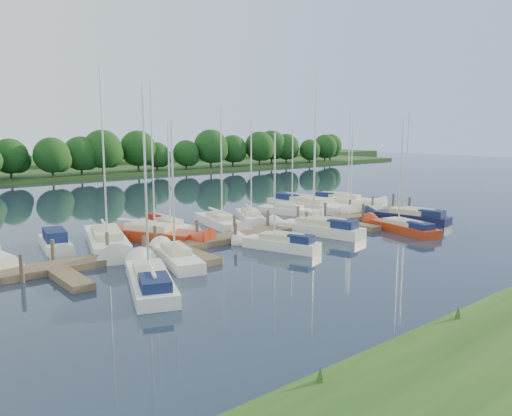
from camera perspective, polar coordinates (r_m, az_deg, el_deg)
ground at (r=33.67m, az=9.55°, el=-5.23°), size 260.00×260.00×0.00m
dock at (r=38.67m, az=1.36°, el=-2.96°), size 40.00×6.00×0.40m
mooring_pilings at (r=39.43m, az=0.29°, el=-2.13°), size 38.24×2.84×2.00m
far_shore at (r=99.75m, az=-25.02°, el=3.57°), size 180.00×30.00×0.60m
treeline at (r=87.40m, az=-23.05°, el=5.56°), size 147.15×9.38×8.18m
motorboat at (r=37.21m, az=-21.91°, el=-3.86°), size 2.46×5.83×1.67m
sailboat_n_2 at (r=36.72m, az=-16.63°, el=-3.86°), size 4.82×10.24×12.90m
sailboat_n_3 at (r=38.30m, az=-11.80°, el=-3.15°), size 5.91×9.12×12.06m
sailboat_n_4 at (r=41.53m, az=-10.02°, el=-2.10°), size 1.77×6.97×9.00m
sailboat_n_5 at (r=42.63m, az=-4.04°, el=-1.76°), size 3.29×8.18×10.38m
sailboat_n_6 at (r=44.92m, az=-0.60°, el=-1.19°), size 4.55×6.97×9.34m
sailboat_n_7 at (r=48.76m, az=3.89°, el=-0.41°), size 3.41×6.91×8.85m
sailboat_n_8 at (r=52.08m, az=6.26°, el=0.23°), size 3.17×11.23×14.10m
sailboat_n_9 at (r=52.50m, az=10.57°, el=0.12°), size 1.97×7.31×9.28m
sailboat_n_10 at (r=56.73m, az=10.06°, el=0.83°), size 4.43×8.59×10.87m
sailboat_s_0 at (r=26.98m, az=-12.04°, el=-8.18°), size 4.43×8.35×10.69m
sailboat_s_1 at (r=31.50m, az=-9.14°, el=-5.69°), size 3.05×7.08×9.12m
sailboat_s_2 at (r=34.50m, az=2.67°, el=-4.21°), size 3.21×6.37×8.38m
sailboat_s_3 at (r=39.79m, az=7.11°, el=-2.48°), size 3.47×8.23×10.58m
sailboat_s_4 at (r=42.13m, az=16.32°, el=-2.19°), size 2.96×7.45×9.36m
sailboat_s_5 at (r=46.87m, az=17.06°, el=-1.09°), size 2.95×7.96×10.16m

